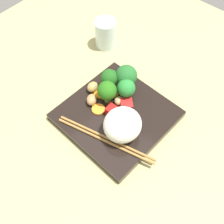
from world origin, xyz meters
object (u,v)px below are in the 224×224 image
carrot_slice_1 (114,94)px  broccoli_floret_0 (107,91)px  square_plate (116,115)px  drinking_glass (106,34)px  rice_mound (122,125)px  chopstick_pair (106,139)px

carrot_slice_1 → broccoli_floret_0: bearing=-4.3°
square_plate → carrot_slice_1: size_ratio=11.43×
broccoli_floret_0 → drinking_glass: size_ratio=0.77×
square_plate → drinking_glass: bearing=-132.5°
broccoli_floret_0 → carrot_slice_1: broccoli_floret_0 is taller
square_plate → drinking_glass: drinking_glass is taller
rice_mound → broccoli_floret_0: 9.90cm
square_plate → carrot_slice_1: carrot_slice_1 is taller
square_plate → rice_mound: 7.21cm
broccoli_floret_0 → chopstick_pair: bearing=39.7°
drinking_glass → rice_mound: bearing=48.6°
rice_mound → chopstick_pair: (3.79, -1.63, -3.33)cm
square_plate → broccoli_floret_0: bearing=-108.8°
square_plate → carrot_slice_1: (-3.89, -4.03, 1.19)cm
chopstick_pair → carrot_slice_1: bearing=108.4°
carrot_slice_1 → rice_mound: bearing=49.8°
rice_mound → chopstick_pair: 5.30cm
rice_mound → drinking_glass: bearing=-131.4°
square_plate → chopstick_pair: 7.74cm
broccoli_floret_0 → drinking_glass: 22.07cm
chopstick_pair → drinking_glass: 33.12cm
rice_mound → broccoli_floret_0: rice_mound is taller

